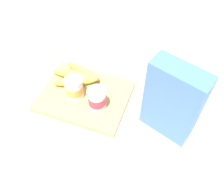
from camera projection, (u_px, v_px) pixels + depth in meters
ground_plane at (85, 97)px, 0.94m from camera, size 2.40×2.40×0.00m
cutting_board at (85, 96)px, 0.93m from camera, size 0.32×0.25×0.02m
cereal_box at (172, 102)px, 0.75m from camera, size 0.18×0.12×0.28m
yogurt_cup_front at (97, 99)px, 0.86m from camera, size 0.07×0.07×0.08m
yogurt_cup_back at (74, 88)px, 0.89m from camera, size 0.06×0.06×0.08m
banana_bunch at (77, 76)px, 0.96m from camera, size 0.19×0.15×0.04m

